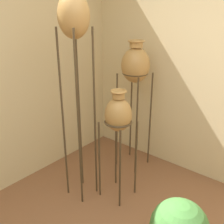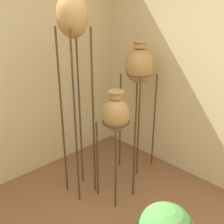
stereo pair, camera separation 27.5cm
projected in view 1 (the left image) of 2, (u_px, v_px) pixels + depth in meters
The scene contains 3 objects.
vase_stand_tall at pixel (74, 24), 2.28m from camera, with size 0.28×0.28×2.12m.
vase_stand_medium at pixel (135, 67), 3.01m from camera, with size 0.33×0.33×1.59m.
vase_stand_short at pixel (118, 116), 2.57m from camera, with size 0.29×0.29×1.20m.
Camera 1 is at (-0.89, -0.60, 1.93)m, focal length 42.00 mm.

